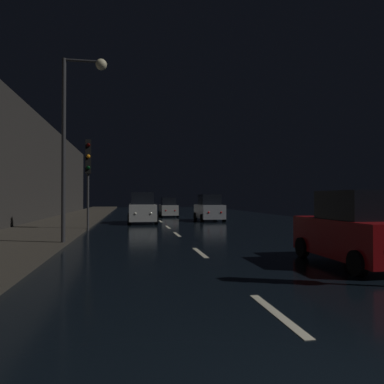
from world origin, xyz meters
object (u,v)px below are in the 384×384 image
(streetlamp_overhead, at_px, (76,121))
(car_parked_right_far, at_px, (209,209))
(car_parked_right_near, at_px, (354,231))
(car_distant_taillights, at_px, (168,208))
(car_approaching_headlights, at_px, (142,209))
(traffic_light_far_left, at_px, (88,164))

(streetlamp_overhead, bearing_deg, car_parked_right_far, 58.78)
(car_parked_right_near, xyz_separation_m, car_distant_taillights, (-2.58, 25.57, -0.10))
(streetlamp_overhead, xyz_separation_m, car_parked_right_near, (8.29, -5.30, -3.90))
(streetlamp_overhead, height_order, car_parked_right_near, streetlamp_overhead)
(car_approaching_headlights, distance_m, car_parked_right_far, 5.62)
(car_approaching_headlights, bearing_deg, traffic_light_far_left, -29.57)
(traffic_light_far_left, relative_size, car_parked_right_near, 1.25)
(car_parked_right_far, bearing_deg, car_approaching_headlights, 107.61)
(car_approaching_headlights, distance_m, car_parked_right_near, 18.09)
(streetlamp_overhead, distance_m, car_distant_taillights, 21.44)
(car_parked_right_far, bearing_deg, streetlamp_overhead, 148.78)
(car_parked_right_near, bearing_deg, traffic_light_far_left, 36.20)
(car_distant_taillights, bearing_deg, car_approaching_headlights, 161.48)
(streetlamp_overhead, distance_m, car_approaching_headlights, 12.92)
(car_approaching_headlights, xyz_separation_m, car_parked_right_far, (5.36, 1.70, -0.06))
(car_distant_taillights, xyz_separation_m, car_parked_right_far, (2.58, -6.59, 0.11))
(streetlamp_overhead, distance_m, car_parked_right_far, 16.47)
(traffic_light_far_left, distance_m, car_parked_right_far, 11.58)
(car_approaching_headlights, bearing_deg, car_parked_right_far, 107.61)
(traffic_light_far_left, bearing_deg, car_parked_right_far, 120.81)
(traffic_light_far_left, height_order, car_approaching_headlights, traffic_light_far_left)
(car_distant_taillights, height_order, car_parked_right_far, car_parked_right_far)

